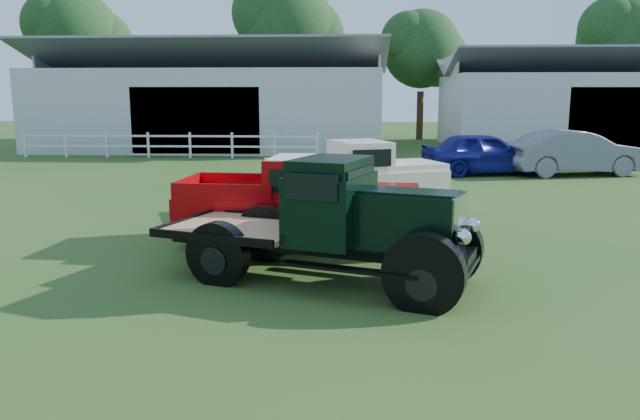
# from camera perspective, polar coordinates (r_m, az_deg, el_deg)

# --- Properties ---
(ground) EXTENTS (120.00, 120.00, 0.00)m
(ground) POSITION_cam_1_polar(r_m,az_deg,el_deg) (9.46, -1.64, -7.59)
(ground) COLOR #275018
(shed_left) EXTENTS (18.80, 10.20, 5.60)m
(shed_left) POSITION_cam_1_polar(r_m,az_deg,el_deg) (35.81, -9.42, 10.15)
(shed_left) COLOR #9A9A9A
(shed_left) RESTS_ON ground
(shed_right) EXTENTS (16.80, 9.20, 5.20)m
(shed_right) POSITION_cam_1_polar(r_m,az_deg,el_deg) (38.31, 23.78, 9.13)
(shed_right) COLOR #9A9A9A
(shed_right) RESTS_ON ground
(fence_rail) EXTENTS (14.20, 0.16, 1.20)m
(fence_rail) POSITION_cam_1_polar(r_m,az_deg,el_deg) (30.35, -13.62, 5.80)
(fence_rail) COLOR white
(fence_rail) RESTS_ON ground
(tree_a) EXTENTS (6.30, 6.30, 10.50)m
(tree_a) POSITION_cam_1_polar(r_m,az_deg,el_deg) (46.03, -21.36, 12.69)
(tree_a) COLOR black
(tree_a) RESTS_ON ground
(tree_b) EXTENTS (6.90, 6.90, 11.50)m
(tree_b) POSITION_cam_1_polar(r_m,az_deg,el_deg) (43.31, -3.16, 14.22)
(tree_b) COLOR black
(tree_b) RESTS_ON ground
(tree_c) EXTENTS (5.40, 5.40, 9.00)m
(tree_c) POSITION_cam_1_polar(r_m,az_deg,el_deg) (42.20, 9.23, 12.50)
(tree_c) COLOR black
(tree_c) RESTS_ON ground
(tree_d) EXTENTS (6.00, 6.00, 10.00)m
(tree_d) POSITION_cam_1_polar(r_m,az_deg,el_deg) (46.33, 25.70, 12.05)
(tree_d) COLOR black
(tree_d) RESTS_ON ground
(vintage_flatbed) EXTENTS (5.36, 3.50, 1.98)m
(vintage_flatbed) POSITION_cam_1_polar(r_m,az_deg,el_deg) (9.80, 0.45, -0.96)
(vintage_flatbed) COLOR black
(vintage_flatbed) RESTS_ON ground
(red_pickup) EXTENTS (4.97, 2.21, 1.77)m
(red_pickup) POSITION_cam_1_polar(r_m,az_deg,el_deg) (12.27, -1.91, 0.87)
(red_pickup) COLOR #A90509
(red_pickup) RESTS_ON ground
(white_pickup) EXTENTS (5.06, 3.44, 1.73)m
(white_pickup) POSITION_cam_1_polar(r_m,az_deg,el_deg) (16.20, 3.35, 3.14)
(white_pickup) COLOR #F4E2C4
(white_pickup) RESTS_ON ground
(misc_car_blue) EXTENTS (4.87, 2.60, 1.58)m
(misc_car_blue) POSITION_cam_1_polar(r_m,az_deg,el_deg) (24.02, 14.79, 5.03)
(misc_car_blue) COLOR navy
(misc_car_blue) RESTS_ON ground
(misc_car_grey) EXTENTS (5.24, 2.68, 1.65)m
(misc_car_grey) POSITION_cam_1_polar(r_m,az_deg,el_deg) (24.90, 22.27, 4.86)
(misc_car_grey) COLOR slate
(misc_car_grey) RESTS_ON ground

